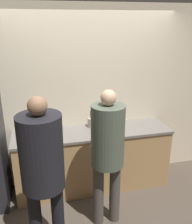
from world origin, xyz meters
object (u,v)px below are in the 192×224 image
object	(u,v)px
person_center	(107,148)
bottle_dark	(31,138)
person_left	(42,164)
fruit_bowl	(112,127)
cup_red	(38,134)
utensil_crock	(92,122)

from	to	relation	value
person_center	bottle_dark	world-z (taller)	person_center
person_left	bottle_dark	size ratio (longest dim) A/B	9.26
person_center	fruit_bowl	distance (m)	0.75
person_center	bottle_dark	bearing A→B (deg)	146.96
person_left	cup_red	size ratio (longest dim) A/B	18.89
person_center	cup_red	world-z (taller)	person_center
fruit_bowl	cup_red	bearing A→B (deg)	179.51
fruit_bowl	utensil_crock	size ratio (longest dim) A/B	1.06
person_left	person_center	bearing A→B (deg)	21.30
utensil_crock	cup_red	bearing A→B (deg)	-167.53
fruit_bowl	cup_red	xyz separation A→B (m)	(-1.02, 0.01, 0.00)
utensil_crock	bottle_dark	bearing A→B (deg)	-158.52
person_left	bottle_dark	distance (m)	0.84
person_center	bottle_dark	xyz separation A→B (m)	(-0.84, 0.54, -0.05)
person_left	person_center	world-z (taller)	person_left
person_center	utensil_crock	distance (m)	0.88
utensil_crock	fruit_bowl	bearing A→B (deg)	-36.02
bottle_dark	cup_red	bearing A→B (deg)	62.81
person_left	fruit_bowl	bearing A→B (deg)	44.85
bottle_dark	fruit_bowl	bearing A→B (deg)	8.13
bottle_dark	person_left	bearing A→B (deg)	-82.19
cup_red	fruit_bowl	bearing A→B (deg)	-0.49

